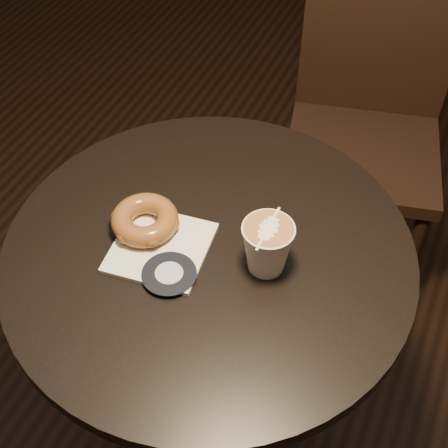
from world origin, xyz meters
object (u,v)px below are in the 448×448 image
Objects in this scene: cafe_table at (211,313)px; pastry_bag at (161,247)px; doughnut at (145,220)px; chair at (371,98)px; latte_cup at (267,247)px.

pastry_bag is (-0.07, -0.04, 0.20)m from cafe_table.
pastry_bag is at bearing -32.04° from doughnut.
pastry_bag reaches higher than cafe_table.
cafe_table is 0.78m from chair.
pastry_bag is at bearing -167.03° from latte_cup.
doughnut reaches higher than cafe_table.
doughnut is (-0.04, 0.03, 0.02)m from pastry_bag.
doughnut is 1.23× the size of latte_cup.
chair reaches higher than cafe_table.
chair is 0.81m from latte_cup.
pastry_bag is at bearing -115.54° from chair.
doughnut is 0.22m from latte_cup.
pastry_bag is 1.34× the size of doughnut.
latte_cup is (0.17, 0.04, 0.04)m from pastry_bag.
chair is at bearing 90.15° from latte_cup.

